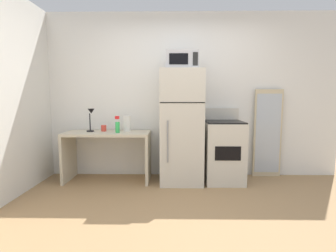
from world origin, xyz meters
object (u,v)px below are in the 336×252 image
(coffee_mug, at_px, (104,128))
(leaning_mirror, at_px, (268,133))
(refrigerator, at_px, (181,127))
(paper_towel_roll, at_px, (127,123))
(desk, at_px, (108,146))
(spray_bottle, at_px, (117,126))
(oven_range, at_px, (223,151))
(microwave, at_px, (182,61))
(desk_lamp, at_px, (91,116))

(coffee_mug, xyz_separation_m, leaning_mirror, (2.59, 0.15, -0.10))
(refrigerator, bearing_deg, paper_towel_roll, 170.75)
(desk, bearing_deg, paper_towel_roll, 20.16)
(spray_bottle, bearing_deg, leaning_mirror, 7.94)
(refrigerator, xyz_separation_m, oven_range, (0.64, 0.02, -0.37))
(microwave, bearing_deg, spray_bottle, -178.12)
(refrigerator, relative_size, microwave, 3.62)
(spray_bottle, relative_size, refrigerator, 0.15)
(desk_lamp, xyz_separation_m, spray_bottle, (0.43, -0.11, -0.14))
(desk, height_order, refrigerator, refrigerator)
(leaning_mirror, bearing_deg, spray_bottle, -172.06)
(coffee_mug, bearing_deg, leaning_mirror, 3.40)
(desk_lamp, relative_size, coffee_mug, 3.72)
(coffee_mug, distance_m, microwave, 1.57)
(refrigerator, bearing_deg, leaning_mirror, 11.13)
(desk_lamp, bearing_deg, oven_range, -1.07)
(coffee_mug, distance_m, leaning_mirror, 2.59)
(oven_range, bearing_deg, paper_towel_roll, 175.43)
(coffee_mug, bearing_deg, refrigerator, -5.72)
(oven_range, xyz_separation_m, leaning_mirror, (0.75, 0.26, 0.23))
(desk, bearing_deg, coffee_mug, 133.54)
(desk_lamp, bearing_deg, microwave, -3.22)
(spray_bottle, xyz_separation_m, microwave, (0.94, 0.03, 0.95))
(refrigerator, distance_m, microwave, 0.96)
(paper_towel_roll, relative_size, oven_range, 0.22)
(oven_range, distance_m, leaning_mirror, 0.83)
(desk_lamp, distance_m, spray_bottle, 0.46)
(refrigerator, relative_size, leaning_mirror, 1.19)
(oven_range, bearing_deg, desk_lamp, 178.93)
(spray_bottle, bearing_deg, microwave, 1.88)
(leaning_mirror, bearing_deg, refrigerator, -168.87)
(paper_towel_roll, bearing_deg, microwave, -10.66)
(paper_towel_roll, height_order, refrigerator, refrigerator)
(desk, relative_size, leaning_mirror, 0.91)
(coffee_mug, bearing_deg, desk_lamp, -159.80)
(paper_towel_roll, bearing_deg, leaning_mirror, 3.53)
(leaning_mirror, bearing_deg, paper_towel_roll, -176.47)
(coffee_mug, relative_size, leaning_mirror, 0.07)
(desk, distance_m, paper_towel_roll, 0.45)
(paper_towel_roll, relative_size, microwave, 0.52)
(oven_range, bearing_deg, leaning_mirror, 18.77)
(spray_bottle, xyz_separation_m, coffee_mug, (-0.25, 0.17, -0.05))
(microwave, bearing_deg, coffee_mug, 173.28)
(spray_bottle, xyz_separation_m, oven_range, (1.58, 0.07, -0.38))
(spray_bottle, relative_size, leaning_mirror, 0.18)
(desk_lamp, relative_size, microwave, 0.77)
(microwave, relative_size, oven_range, 0.42)
(desk_lamp, height_order, paper_towel_roll, desk_lamp)
(desk_lamp, distance_m, microwave, 1.59)
(microwave, distance_m, leaning_mirror, 1.79)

